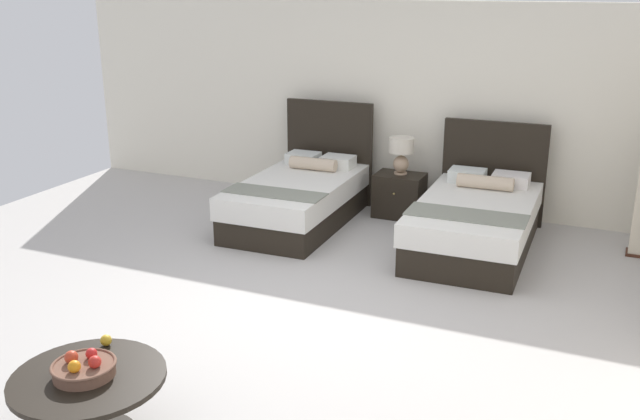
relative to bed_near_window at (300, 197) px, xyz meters
The scene contains 9 objects.
ground_plane 2.34m from the bed_near_window, 63.31° to the right, with size 9.61×10.19×0.02m, color #B8B4AF.
wall_back 1.87m from the bed_near_window, 49.55° to the left, with size 9.61×0.12×2.52m, color white.
bed_near_window is the anchor object (origin of this frame).
bed_near_corner 2.08m from the bed_near_window, ahead, with size 1.23×2.12×1.21m.
nightstand 1.22m from the bed_near_window, 34.77° to the left, with size 0.58×0.44×0.53m.
table_lamp 1.33m from the bed_near_window, 35.54° to the left, with size 0.30×0.30×0.44m.
coffee_table 4.36m from the bed_near_window, 81.86° to the right, with size 0.94×0.94×0.45m.
fruit_bowl 4.37m from the bed_near_window, 82.11° to the right, with size 0.39×0.39×0.15m.
loose_apple 4.00m from the bed_near_window, 83.21° to the right, with size 0.08×0.08×0.08m.
Camera 1 is at (2.41, -5.15, 2.75)m, focal length 39.93 mm.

